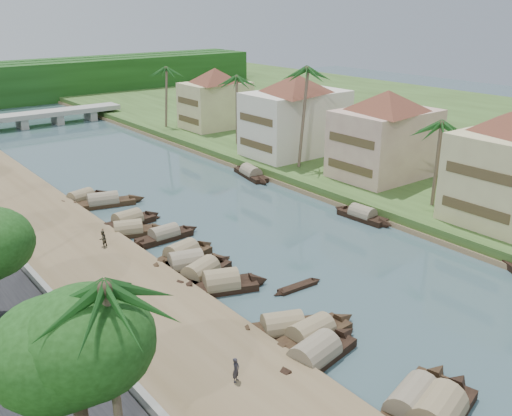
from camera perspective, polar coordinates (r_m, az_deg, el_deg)
ground at (r=44.93m, az=9.46°, el=-6.79°), size 220.00×220.00×0.00m
left_bank at (r=52.58m, az=-19.56°, el=-3.16°), size 10.00×180.00×0.80m
right_bank at (r=70.48m, az=8.21°, el=3.75°), size 16.00×180.00×1.20m
retaining_wall at (r=51.26m, az=-24.09°, el=-3.23°), size 0.40×180.00×1.10m
far_right_fill at (r=99.85m, az=23.33°, el=7.10°), size 60.00×220.00×1.15m
bridge at (r=104.80m, az=-20.85°, el=8.61°), size 28.00×4.00×2.40m
building_mid at (r=66.01m, az=12.81°, el=7.32°), size 14.11×14.11×9.70m
building_far at (r=74.75m, az=3.99°, el=9.40°), size 15.59×15.59×10.20m
building_distant at (r=91.05m, az=-4.09°, el=10.97°), size 12.62×12.62×9.20m
sampan_0 at (r=32.15m, az=15.36°, el=-18.42°), size 9.15×3.96×2.34m
sampan_1 at (r=31.76m, az=17.61°, el=-19.21°), size 8.99×4.21×2.56m
sampan_2 at (r=36.56m, az=5.51°, el=-12.55°), size 8.24×2.12×2.16m
sampan_3 at (r=34.69m, az=5.86°, el=-14.54°), size 8.77×3.25×2.30m
sampan_4 at (r=37.13m, az=2.68°, el=-11.92°), size 7.53×4.47×2.14m
sampan_5 at (r=42.29m, az=-3.51°, el=-7.68°), size 7.59×4.38×2.36m
sampan_6 at (r=45.61m, az=-6.98°, el=-5.64°), size 7.83×3.76×2.28m
sampan_7 at (r=44.04m, az=-5.53°, el=-6.56°), size 8.10×4.26×2.14m
sampan_8 at (r=47.28m, az=-7.42°, el=-4.71°), size 7.55×3.37×2.27m
sampan_9 at (r=51.36m, az=-9.15°, el=-2.76°), size 7.31×1.75×1.89m
sampan_10 at (r=52.95m, az=-12.65°, el=-2.28°), size 7.42×3.97×2.05m
sampan_11 at (r=55.26m, az=-12.70°, el=-1.33°), size 7.52×2.47×2.13m
sampan_12 at (r=61.16m, az=-15.04°, el=0.55°), size 9.10×3.89×2.15m
sampan_13 at (r=62.81m, az=-17.07°, el=0.86°), size 7.38×3.38×2.01m
sampan_15 at (r=56.43m, az=10.59°, el=-0.73°), size 1.98×7.23×1.96m
sampan_16 at (r=69.01m, az=-0.51°, el=3.45°), size 3.15×8.59×2.08m
canoe_1 at (r=42.69m, az=4.18°, el=-7.90°), size 4.54×0.94×0.73m
canoe_2 at (r=56.03m, az=-12.34°, el=-1.35°), size 5.96×2.02×0.86m
palm_1 at (r=56.59m, az=18.01°, el=7.89°), size 3.20×3.20×9.65m
palm_2 at (r=67.19m, az=4.68°, el=13.46°), size 3.20×3.20×13.13m
palm_3 at (r=79.10m, az=-1.97°, el=12.81°), size 3.20×3.20×10.76m
palm_4 at (r=21.86m, az=-14.78°, el=-8.05°), size 3.20×3.20×10.33m
palm_7 at (r=91.80m, az=-9.21°, el=13.51°), size 3.20×3.20×10.67m
tree_1 at (r=24.20m, az=-17.88°, el=-13.17°), size 5.47×5.47×8.10m
tree_6 at (r=80.81m, az=4.85°, el=10.38°), size 4.07×4.07×7.29m
person_near at (r=31.61m, az=-2.02°, el=-15.86°), size 0.62×0.55×1.42m
person_far at (r=48.92m, az=-15.07°, el=-2.99°), size 0.84×0.76×1.42m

